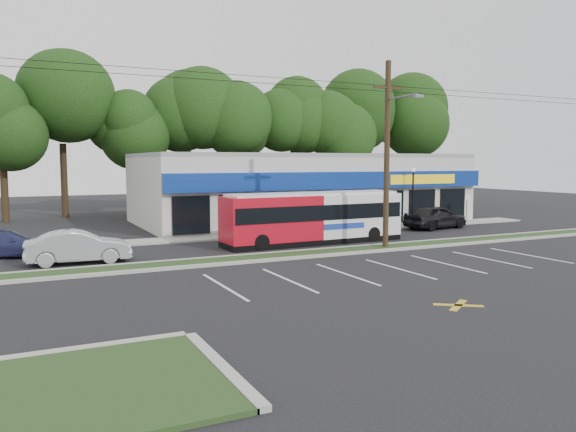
% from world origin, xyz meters
% --- Properties ---
extents(ground, '(120.00, 120.00, 0.00)m').
position_xyz_m(ground, '(0.00, 0.00, 0.00)').
color(ground, black).
rests_on(ground, ground).
extents(grass_strip, '(40.00, 1.60, 0.12)m').
position_xyz_m(grass_strip, '(0.00, 1.00, 0.06)').
color(grass_strip, '#203B18').
rests_on(grass_strip, ground).
extents(curb_south, '(40.00, 0.25, 0.14)m').
position_xyz_m(curb_south, '(0.00, 0.15, 0.07)').
color(curb_south, '#9E9E93').
rests_on(curb_south, ground).
extents(curb_north, '(40.00, 0.25, 0.14)m').
position_xyz_m(curb_north, '(0.00, 1.85, 0.07)').
color(curb_north, '#9E9E93').
rests_on(curb_north, ground).
extents(grass_island, '(8.00, 5.00, 0.12)m').
position_xyz_m(grass_island, '(-15.00, -12.00, 0.06)').
color(grass_island, '#203B18').
rests_on(grass_island, ground).
extents(sidewalk, '(32.00, 2.20, 0.10)m').
position_xyz_m(sidewalk, '(5.00, 9.00, 0.05)').
color(sidewalk, '#9E9E93').
rests_on(sidewalk, ground).
extents(strip_mall, '(25.00, 12.55, 5.30)m').
position_xyz_m(strip_mall, '(5.50, 15.91, 2.65)').
color(strip_mall, '#BBB8AD').
rests_on(strip_mall, ground).
extents(utility_pole, '(50.00, 2.77, 10.00)m').
position_xyz_m(utility_pole, '(2.83, 0.93, 5.41)').
color(utility_pole, black).
rests_on(utility_pole, ground).
extents(lamp_post, '(0.30, 0.30, 4.25)m').
position_xyz_m(lamp_post, '(11.00, 8.80, 2.67)').
color(lamp_post, black).
rests_on(lamp_post, ground).
extents(sign_post, '(0.45, 0.10, 2.23)m').
position_xyz_m(sign_post, '(16.00, 8.57, 1.56)').
color(sign_post, '#59595E').
rests_on(sign_post, ground).
extents(tree_line, '(46.76, 6.76, 11.83)m').
position_xyz_m(tree_line, '(4.00, 26.00, 8.42)').
color(tree_line, black).
rests_on(tree_line, ground).
extents(metrobus, '(11.00, 2.64, 2.94)m').
position_xyz_m(metrobus, '(0.49, 4.50, 1.56)').
color(metrobus, '#B50D1E').
rests_on(metrobus, ground).
extents(car_dark, '(5.21, 2.74, 1.69)m').
position_xyz_m(car_dark, '(11.54, 6.95, 0.84)').
color(car_dark, black).
rests_on(car_dark, ground).
extents(car_silver, '(4.74, 1.87, 1.54)m').
position_xyz_m(car_silver, '(-12.42, 3.61, 0.77)').
color(car_silver, '#A6A7AD').
rests_on(car_silver, ground).
extents(car_blue, '(4.91, 2.88, 1.34)m').
position_xyz_m(car_blue, '(-15.47, 7.00, 0.67)').
color(car_blue, navy).
rests_on(car_blue, ground).
extents(pedestrian_a, '(0.71, 0.53, 1.76)m').
position_xyz_m(pedestrian_a, '(4.17, 6.15, 0.88)').
color(pedestrian_a, silver).
rests_on(pedestrian_a, ground).
extents(pedestrian_b, '(0.99, 0.83, 1.85)m').
position_xyz_m(pedestrian_b, '(9.00, 8.50, 0.93)').
color(pedestrian_b, '#BDB2AA').
rests_on(pedestrian_b, ground).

